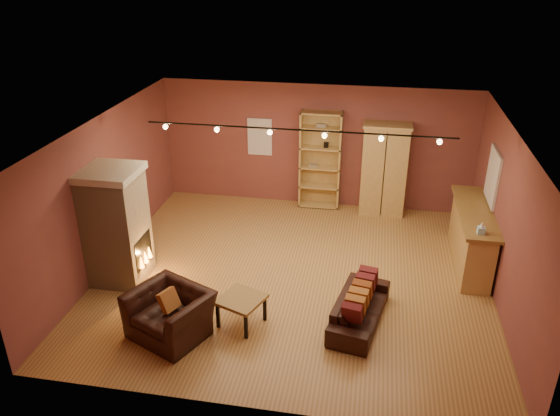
% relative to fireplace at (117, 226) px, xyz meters
% --- Properties ---
extents(floor, '(7.00, 7.00, 0.00)m').
position_rel_fireplace_xyz_m(floor, '(3.04, 0.60, -1.06)').
color(floor, olive).
rests_on(floor, ground).
extents(ceiling, '(7.00, 7.00, 0.00)m').
position_rel_fireplace_xyz_m(ceiling, '(3.04, 0.60, 1.74)').
color(ceiling, brown).
rests_on(ceiling, back_wall).
extents(back_wall, '(7.00, 0.02, 2.80)m').
position_rel_fireplace_xyz_m(back_wall, '(3.04, 3.85, 0.34)').
color(back_wall, brown).
rests_on(back_wall, floor).
extents(left_wall, '(0.02, 6.50, 2.80)m').
position_rel_fireplace_xyz_m(left_wall, '(-0.46, 0.60, 0.34)').
color(left_wall, brown).
rests_on(left_wall, floor).
extents(right_wall, '(0.02, 6.50, 2.80)m').
position_rel_fireplace_xyz_m(right_wall, '(6.54, 0.60, 0.34)').
color(right_wall, brown).
rests_on(right_wall, floor).
extents(fireplace, '(1.01, 0.98, 2.12)m').
position_rel_fireplace_xyz_m(fireplace, '(0.00, 0.00, 0.00)').
color(fireplace, tan).
rests_on(fireplace, floor).
extents(back_window, '(0.56, 0.04, 0.86)m').
position_rel_fireplace_xyz_m(back_window, '(1.74, 3.83, 0.49)').
color(back_window, silver).
rests_on(back_window, back_wall).
extents(bookcase, '(0.92, 0.36, 2.25)m').
position_rel_fireplace_xyz_m(bookcase, '(3.16, 3.73, 0.08)').
color(bookcase, tan).
rests_on(bookcase, floor).
extents(armoire, '(1.03, 0.59, 2.09)m').
position_rel_fireplace_xyz_m(armoire, '(4.58, 3.59, -0.01)').
color(armoire, tan).
rests_on(armoire, floor).
extents(bar_counter, '(0.62, 2.32, 1.11)m').
position_rel_fireplace_xyz_m(bar_counter, '(6.24, 1.64, -0.50)').
color(bar_counter, tan).
rests_on(bar_counter, floor).
extents(tissue_box, '(0.11, 0.11, 0.21)m').
position_rel_fireplace_xyz_m(tissue_box, '(6.19, 0.72, 0.14)').
color(tissue_box, '#94D5EE').
rests_on(tissue_box, bar_counter).
extents(right_window, '(0.05, 0.90, 1.00)m').
position_rel_fireplace_xyz_m(right_window, '(6.51, 2.00, 0.59)').
color(right_window, silver).
rests_on(right_window, right_wall).
extents(loveseat, '(0.80, 1.75, 0.72)m').
position_rel_fireplace_xyz_m(loveseat, '(4.29, -0.55, -0.71)').
color(loveseat, black).
rests_on(loveseat, floor).
extents(armchair, '(1.35, 1.15, 1.00)m').
position_rel_fireplace_xyz_m(armchair, '(1.43, -1.38, -0.56)').
color(armchair, black).
rests_on(armchair, floor).
extents(coffee_table, '(0.83, 0.83, 0.49)m').
position_rel_fireplace_xyz_m(coffee_table, '(2.45, -0.93, -0.65)').
color(coffee_table, olive).
rests_on(coffee_table, floor).
extents(track_rail, '(5.20, 0.09, 0.13)m').
position_rel_fireplace_xyz_m(track_rail, '(3.04, 0.80, 1.63)').
color(track_rail, black).
rests_on(track_rail, ceiling).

